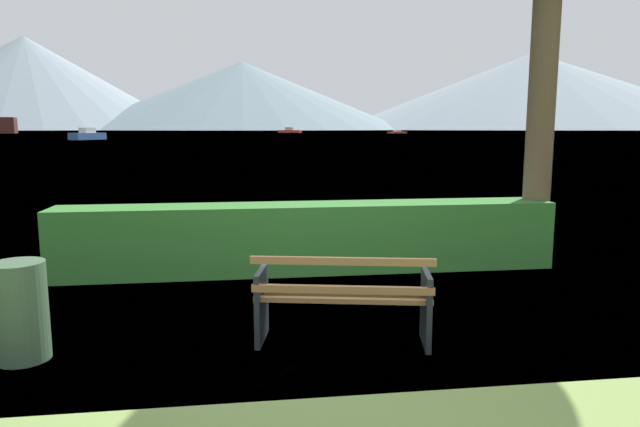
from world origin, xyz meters
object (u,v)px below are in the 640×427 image
(tender_far, at_px, (88,135))
(park_bench, at_px, (343,299))
(sailboat_mid, at_px, (290,131))
(trash_bin, at_px, (21,311))
(fishing_boat_near, at_px, (397,132))

(tender_far, bearing_deg, park_bench, -74.40)
(park_bench, bearing_deg, tender_far, 105.60)
(park_bench, xyz_separation_m, tender_far, (-26.23, 93.97, 0.30))
(park_bench, bearing_deg, sailboat_mid, 85.39)
(trash_bin, bearing_deg, sailboat_mid, 84.68)
(trash_bin, relative_size, tender_far, 0.12)
(fishing_boat_near, xyz_separation_m, tender_far, (-79.21, -96.23, 0.29))
(sailboat_mid, xyz_separation_m, tender_far, (-43.94, -125.86, -0.02))
(trash_bin, xyz_separation_m, fishing_boat_near, (55.74, 190.18, -0.00))
(park_bench, height_order, fishing_boat_near, fishing_boat_near)
(fishing_boat_near, bearing_deg, tender_far, -129.46)
(trash_bin, distance_m, tender_far, 96.84)
(park_bench, xyz_separation_m, sailboat_mid, (17.71, 219.83, 0.32))
(sailboat_mid, distance_m, tender_far, 133.31)
(trash_bin, height_order, sailboat_mid, sailboat_mid)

